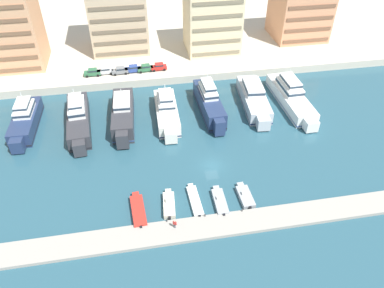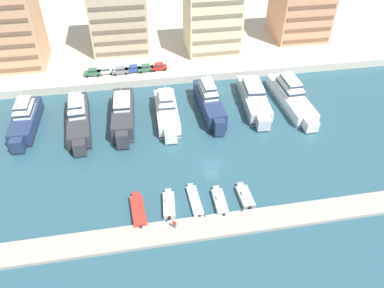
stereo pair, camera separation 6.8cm
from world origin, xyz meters
TOP-DOWN VIEW (x-y plane):
  - ground_plane at (0.00, 0.00)m, footprint 400.00×400.00m
  - quay_promenade at (0.00, 66.84)m, footprint 180.00×70.00m
  - pier_dock at (0.00, -14.55)m, footprint 120.00×4.53m
  - yacht_navy_far_left at (-36.95, 18.93)m, footprint 5.09×17.91m
  - yacht_charcoal_left at (-25.74, 17.33)m, footprint 5.83×20.75m
  - yacht_charcoal_mid_left at (-16.20, 17.23)m, footprint 5.26×19.19m
  - yacht_ivory_center_left at (-6.63, 17.21)m, footprint 5.08×18.52m
  - yacht_navy_center at (3.20, 18.09)m, footprint 4.56×19.14m
  - yacht_silver_center_right at (14.05, 19.05)m, footprint 6.49×20.64m
  - yacht_white_mid_right at (22.84, 18.21)m, footprint 5.48×22.82m
  - motorboat_red_far_left at (-14.71, -9.26)m, footprint 2.55×7.97m
  - motorboat_cream_left at (-9.46, -8.83)m, footprint 2.37×6.55m
  - motorboat_white_mid_left at (-4.96, -8.63)m, footprint 1.94×7.81m
  - motorboat_grey_center_left at (-0.77, -9.61)m, footprint 2.03×6.85m
  - motorboat_grey_center at (3.85, -9.16)m, footprint 2.30×6.16m
  - car_green_far_left at (-23.18, 36.28)m, footprint 4.11×1.94m
  - car_silver_left at (-20.00, 36.63)m, footprint 4.17×2.07m
  - car_grey_mid_left at (-16.27, 36.03)m, footprint 4.20×2.14m
  - car_blue_center_left at (-12.98, 36.37)m, footprint 4.14×2.01m
  - car_green_center at (-9.78, 36.24)m, footprint 4.23×2.20m
  - car_red_center_right at (-6.30, 36.36)m, footprint 4.16×2.05m
  - apartment_block_left at (-15.40, 51.89)m, footprint 15.56×14.38m
  - apartment_block_mid_left at (9.78, 46.50)m, footprint 14.47×13.33m
  - apartment_block_center_left at (37.15, 50.86)m, footprint 15.29×14.51m
  - pedestrian_near_edge at (-9.17, -13.97)m, footprint 0.59×0.43m
  - bollard_west at (-10.27, -12.54)m, footprint 0.20×0.20m
  - bollard_west_mid at (-3.97, -12.54)m, footprint 0.20×0.20m
  - bollard_east_mid at (2.33, -12.54)m, footprint 0.20×0.20m

SIDE VIEW (x-z plane):
  - ground_plane at x=0.00m, z-range 0.00..0.00m
  - pier_dock at x=0.00m, z-range 0.00..0.63m
  - motorboat_white_mid_left at x=-4.96m, z-range -0.04..0.79m
  - motorboat_grey_center at x=3.85m, z-range -0.21..1.14m
  - motorboat_grey_center_left at x=-0.77m, z-range -0.21..1.17m
  - motorboat_red_far_left at x=-14.71m, z-range 0.00..0.96m
  - motorboat_cream_left at x=-9.46m, z-range -0.27..1.33m
  - bollard_west at x=-10.27m, z-range 0.65..1.26m
  - bollard_west_mid at x=-3.97m, z-range 0.65..1.26m
  - bollard_east_mid at x=2.33m, z-range 0.65..1.26m
  - quay_promenade at x=0.00m, z-range 0.00..2.03m
  - pedestrian_near_edge at x=-9.17m, z-range 0.79..2.50m
  - yacht_silver_center_right at x=14.05m, z-range -1.38..5.23m
  - yacht_ivory_center_left at x=-6.63m, z-range -1.70..5.73m
  - yacht_white_mid_right at x=22.84m, z-range -1.75..5.92m
  - yacht_navy_far_left at x=-36.95m, z-range -1.67..5.90m
  - yacht_charcoal_mid_left at x=-16.20m, z-range -1.32..5.73m
  - yacht_charcoal_left at x=-25.74m, z-range -1.72..6.23m
  - yacht_navy_center at x=3.20m, z-range -1.76..6.89m
  - car_green_far_left at x=-23.18m, z-range 2.11..3.91m
  - car_silver_left at x=-20.00m, z-range 2.11..3.91m
  - car_grey_mid_left at x=-16.27m, z-range 2.11..3.91m
  - car_blue_center_left at x=-12.98m, z-range 2.11..3.91m
  - car_green_center at x=-9.78m, z-range 2.11..3.91m
  - car_red_center_right at x=-6.30m, z-range 2.11..3.91m
  - apartment_block_center_left at x=37.15m, z-range 1.10..19.60m
  - apartment_block_mid_left at x=9.78m, z-range 1.11..20.36m
  - apartment_block_left at x=-15.40m, z-range 1.10..24.96m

